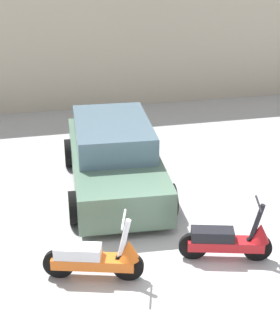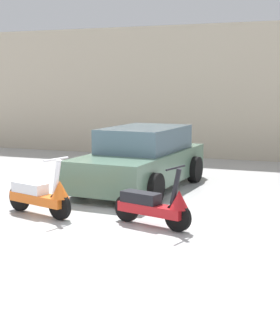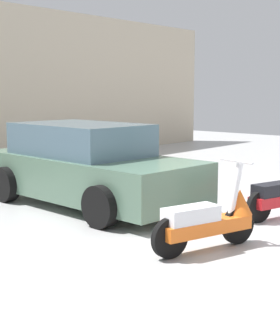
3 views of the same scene
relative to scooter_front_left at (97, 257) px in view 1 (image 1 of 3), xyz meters
The scene contains 5 objects.
ground_plane 1.32m from the scooter_front_left, 22.06° to the right, with size 28.00×28.00×0.00m, color #B2B2B2.
wall_back 8.22m from the scooter_front_left, 81.60° to the left, with size 19.60×0.12×4.05m, color beige.
scooter_front_left is the anchor object (origin of this frame).
scooter_front_right 2.08m from the scooter_front_left, ahead, with size 1.43×0.66×1.02m.
car_rear_left 3.01m from the scooter_front_left, 75.09° to the left, with size 2.09×4.03×1.34m.
Camera 1 is at (-1.95, -5.77, 4.79)m, focal length 55.00 mm.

